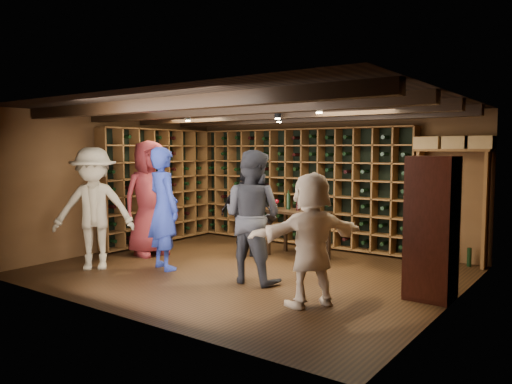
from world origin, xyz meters
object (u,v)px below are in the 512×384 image
Objects in this scene: guest_red_floral at (150,198)px; tasting_table at (298,216)px; man_blue_shirt at (164,208)px; guest_woman_black at (247,213)px; guest_khaki at (94,209)px; guest_beige at (311,239)px; display_cabinet at (431,231)px; man_grey_suit at (252,217)px.

guest_red_floral is 2.62m from tasting_table.
guest_red_floral is at bearing -14.11° from man_blue_shirt.
guest_woman_black is 1.33× the size of tasting_table.
tasting_table is at bearing -45.99° from guest_red_floral.
guest_khaki is at bearing 31.09° from guest_woman_black.
tasting_table is at bearing -112.89° from guest_beige.
display_cabinet is 0.87× the size of guest_red_floral.
guest_beige is (2.77, -0.27, -0.15)m from man_blue_shirt.
tasting_table is (-2.59, 1.10, -0.13)m from display_cabinet.
display_cabinet is 4.95m from guest_khaki.
guest_khaki is 3.67m from guest_beige.
man_blue_shirt is at bearing -9.50° from guest_khaki.
guest_woman_black is at bearing -44.36° from guest_red_floral.
guest_red_floral reaches higher than guest_beige.
guest_beige is at bearing 115.31° from guest_woman_black.
guest_red_floral reaches higher than display_cabinet.
guest_red_floral is at bearing 6.12° from guest_woman_black.
guest_khaki reaches higher than tasting_table.
display_cabinet is at bearing 168.67° from guest_beige.
guest_woman_black is (0.47, 1.52, -0.19)m from man_blue_shirt.
man_grey_suit is 0.98× the size of guest_khaki.
man_grey_suit is 0.92× the size of guest_red_floral.
guest_woman_black is at bearing -95.13° from guest_beige.
guest_khaki reaches higher than guest_beige.
guest_woman_black is 0.81× the size of guest_khaki.
guest_woman_black is (-1.11, 1.33, -0.16)m from man_grey_suit.
man_grey_suit is at bearing -69.83° from tasting_table.
guest_khaki is 1.65× the size of tasting_table.
display_cabinet is 4.82m from guest_red_floral.
guest_red_floral is 1.26× the size of guest_beige.
tasting_table is (2.22, 1.35, -0.29)m from guest_red_floral.
display_cabinet is 0.92× the size of guest_khaki.
guest_red_floral is 1.76× the size of tasting_table.
tasting_table is (1.26, 1.94, -0.23)m from man_blue_shirt.
man_blue_shirt is 2.79m from guest_beige.
guest_red_floral is (-4.81, -0.25, 0.16)m from display_cabinet.
guest_khaki is (-0.88, -0.64, -0.00)m from man_blue_shirt.
guest_khaki is (-1.35, -2.15, 0.18)m from guest_woman_black.
guest_beige is (3.74, -0.86, -0.21)m from guest_red_floral.
tasting_table is at bearing -178.62° from guest_woman_black.
display_cabinet reaches higher than guest_woman_black.
display_cabinet is at bearing 141.73° from guest_woman_black.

